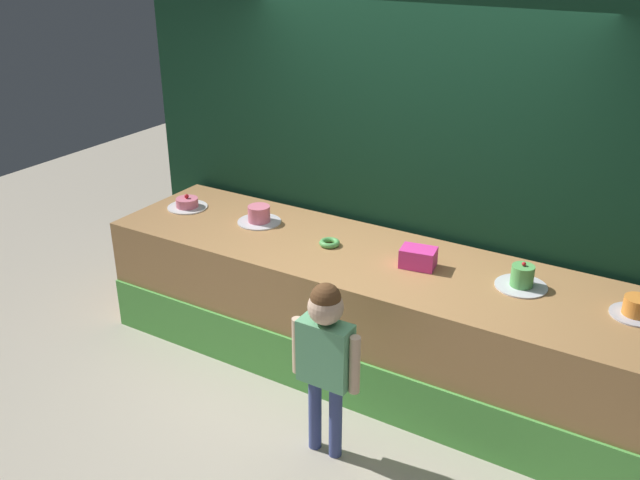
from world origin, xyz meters
TOP-DOWN VIEW (x-y plane):
  - ground_plane at (0.00, 0.00)m, footprint 12.00×12.00m
  - stage_platform at (0.00, 0.50)m, footprint 3.96×1.04m
  - curtain_backdrop at (0.00, 1.12)m, footprint 4.69×0.08m
  - child_figure at (0.20, -0.44)m, footprint 0.45×0.21m
  - pink_box at (0.34, 0.54)m, footprint 0.25×0.20m
  - donut at (-0.34, 0.52)m, footprint 0.15×0.15m
  - cake_far_left at (-1.68, 0.55)m, footprint 0.32×0.32m
  - cake_center_left at (-1.01, 0.61)m, footprint 0.33×0.33m
  - cake_center_right at (1.01, 0.61)m, footprint 0.33×0.33m
  - cake_far_right at (1.68, 0.61)m, footprint 0.29×0.29m

SIDE VIEW (x-z plane):
  - ground_plane at x=0.00m, z-range 0.00..0.00m
  - stage_platform at x=0.00m, z-range 0.00..0.88m
  - child_figure at x=0.20m, z-range 0.17..1.33m
  - donut at x=-0.34m, z-range 0.89..0.92m
  - cake_far_left at x=-1.68m, z-range 0.86..0.98m
  - cake_far_right at x=1.68m, z-range 0.88..0.99m
  - cake_center_left at x=-1.01m, z-range 0.87..1.01m
  - cake_center_right at x=1.01m, z-range 0.86..1.03m
  - pink_box at x=0.34m, z-range 0.89..1.02m
  - curtain_backdrop at x=0.00m, z-range 0.00..3.20m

